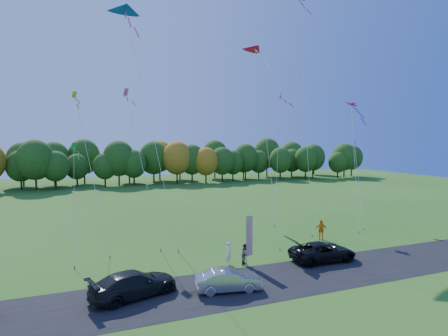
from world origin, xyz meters
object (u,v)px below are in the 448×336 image
object	(u,v)px
person_east	(321,230)
feather_flag	(249,235)
black_suv	(323,252)
silver_sedan	(228,280)

from	to	relation	value
person_east	feather_flag	xyz separation A→B (m)	(-9.69, -4.37, 1.47)
black_suv	feather_flag	bearing A→B (deg)	84.35
black_suv	person_east	distance (m)	6.28
black_suv	person_east	world-z (taller)	person_east
silver_sedan	feather_flag	xyz separation A→B (m)	(2.96, 3.35, 1.76)
person_east	feather_flag	world-z (taller)	feather_flag
person_east	feather_flag	size ratio (longest dim) A/B	0.49
black_suv	feather_flag	xyz separation A→B (m)	(-6.10, 0.77, 1.71)
silver_sedan	feather_flag	size ratio (longest dim) A/B	1.04
silver_sedan	person_east	bearing A→B (deg)	-49.11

